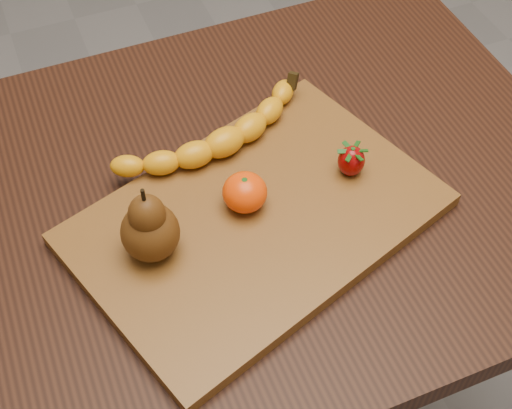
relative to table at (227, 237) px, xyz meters
name	(u,v)px	position (x,y,z in m)	size (l,w,h in m)	color
table	(227,237)	(0.00, 0.00, 0.00)	(1.00, 0.70, 0.76)	black
cutting_board	(256,219)	(0.02, -0.06, 0.11)	(0.45, 0.30, 0.02)	brown
banana	(224,142)	(0.02, 0.05, 0.14)	(0.25, 0.07, 0.04)	orange
pear	(148,222)	(-0.12, -0.07, 0.17)	(0.07, 0.07, 0.11)	#4E2A0C
mandarin	(245,192)	(0.01, -0.04, 0.14)	(0.06, 0.06, 0.05)	#F64002
strawberry	(351,160)	(0.16, -0.04, 0.14)	(0.04, 0.04, 0.05)	#840304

